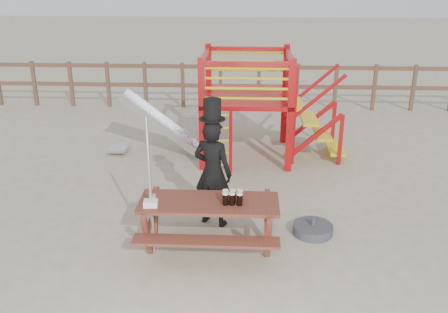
{
  "coord_description": "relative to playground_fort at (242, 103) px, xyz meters",
  "views": [
    {
      "loc": [
        0.23,
        -5.86,
        3.68
      ],
      "look_at": [
        -0.1,
        0.8,
        1.05
      ],
      "focal_mm": 40.0,
      "sensor_mm": 36.0,
      "label": 1
    }
  ],
  "objects": [
    {
      "name": "playground_fort",
      "position": [
        0.0,
        0.0,
        0.0
      ],
      "size": [
        4.71,
        1.84,
        2.1
      ],
      "color": "#A90B0D",
      "rests_on": "ground"
    },
    {
      "name": "back_fence",
      "position": [
        -0.12,
        3.42,
        -0.34
      ],
      "size": [
        15.09,
        0.09,
        1.2
      ],
      "color": "brown",
      "rests_on": "ground"
    },
    {
      "name": "paper_bag",
      "position": [
        -1.12,
        -3.74,
        -0.32
      ],
      "size": [
        0.19,
        0.15,
        0.08
      ],
      "primitive_type": "cube",
      "rotation": [
        0.0,
        0.0,
        0.07
      ],
      "color": "white",
      "rests_on": "picnic_table"
    },
    {
      "name": "picnic_table",
      "position": [
        -0.38,
        -3.56,
        -0.62
      ],
      "size": [
        1.85,
        1.28,
        0.72
      ],
      "rotation": [
        0.0,
        0.0,
        -0.0
      ],
      "color": "brown",
      "rests_on": "ground"
    },
    {
      "name": "metal_pole",
      "position": [
        -1.12,
        -3.71,
        -0.11
      ],
      "size": [
        0.04,
        0.04,
        1.92
      ],
      "primitive_type": "cylinder",
      "color": "#B2B2B7",
      "rests_on": "ground"
    },
    {
      "name": "man_with_hat",
      "position": [
        -0.38,
        -2.84,
        -0.21
      ],
      "size": [
        0.7,
        0.59,
        1.92
      ],
      "rotation": [
        0.0,
        0.0,
        2.74
      ],
      "color": "black",
      "rests_on": "ground"
    },
    {
      "name": "parasol_base",
      "position": [
        1.08,
        -3.09,
        -1.0
      ],
      "size": [
        0.58,
        0.58,
        0.24
      ],
      "color": "#3B3B40",
      "rests_on": "ground"
    },
    {
      "name": "ground",
      "position": [
        -0.12,
        -3.58,
        -1.07
      ],
      "size": [
        60.0,
        60.0,
        0.0
      ],
      "primitive_type": "plane",
      "color": "#B4A88C",
      "rests_on": "ground"
    },
    {
      "name": "stout_pints",
      "position": [
        -0.07,
        -3.6,
        -0.27
      ],
      "size": [
        0.27,
        0.17,
        0.17
      ],
      "color": "black",
      "rests_on": "picnic_table"
    },
    {
      "name": "empty_glasses",
      "position": [
        -1.09,
        -3.71,
        -0.29
      ],
      "size": [
        0.08,
        0.08,
        0.15
      ],
      "color": "silver",
      "rests_on": "picnic_table"
    }
  ]
}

